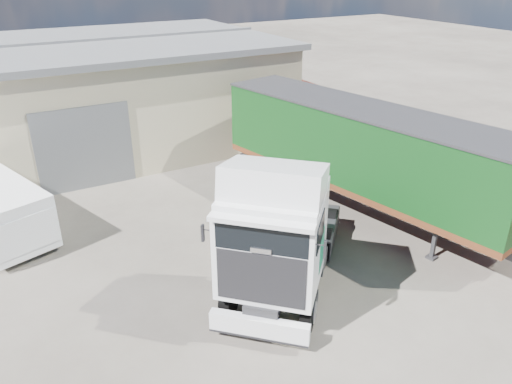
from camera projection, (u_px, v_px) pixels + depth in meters
ground at (236, 295)px, 14.90m from camera, size 120.00×120.00×0.00m
brick_boundary_wall at (389, 137)px, 24.21m from camera, size 0.35×26.00×2.50m
tractor_unit at (279, 238)px, 14.11m from camera, size 6.52×6.60×4.58m
box_trailer at (359, 149)px, 18.96m from camera, size 5.12×12.83×4.17m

